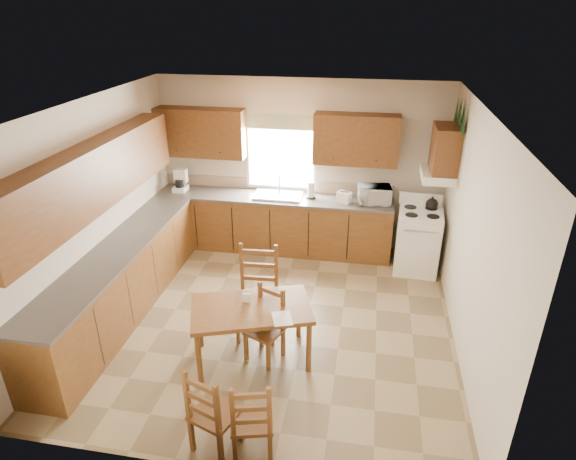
% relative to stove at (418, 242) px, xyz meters
% --- Properties ---
extents(floor, '(4.50, 4.50, 0.00)m').
position_rel_stove_xyz_m(floor, '(-1.88, -1.66, -0.46)').
color(floor, '#897551').
rests_on(floor, ground).
extents(ceiling, '(4.50, 4.50, 0.00)m').
position_rel_stove_xyz_m(ceiling, '(-1.88, -1.66, 2.24)').
color(ceiling, brown).
rests_on(ceiling, floor).
extents(wall_left, '(4.50, 4.50, 0.00)m').
position_rel_stove_xyz_m(wall_left, '(-4.13, -1.66, 0.89)').
color(wall_left, beige).
rests_on(wall_left, floor).
extents(wall_right, '(4.50, 4.50, 0.00)m').
position_rel_stove_xyz_m(wall_right, '(0.37, -1.66, 0.89)').
color(wall_right, beige).
rests_on(wall_right, floor).
extents(wall_back, '(4.50, 4.50, 0.00)m').
position_rel_stove_xyz_m(wall_back, '(-1.88, 0.59, 0.89)').
color(wall_back, beige).
rests_on(wall_back, floor).
extents(wall_front, '(4.50, 4.50, 0.00)m').
position_rel_stove_xyz_m(wall_front, '(-1.88, -3.91, 0.89)').
color(wall_front, beige).
rests_on(wall_front, floor).
extents(lower_cab_back, '(3.75, 0.60, 0.88)m').
position_rel_stove_xyz_m(lower_cab_back, '(-2.25, 0.29, -0.02)').
color(lower_cab_back, brown).
rests_on(lower_cab_back, floor).
extents(lower_cab_left, '(0.60, 3.60, 0.88)m').
position_rel_stove_xyz_m(lower_cab_left, '(-3.83, -1.81, -0.02)').
color(lower_cab_left, brown).
rests_on(lower_cab_left, floor).
extents(counter_back, '(3.75, 0.63, 0.04)m').
position_rel_stove_xyz_m(counter_back, '(-2.25, 0.29, 0.44)').
color(counter_back, '#514A44').
rests_on(counter_back, lower_cab_back).
extents(counter_left, '(0.63, 3.60, 0.04)m').
position_rel_stove_xyz_m(counter_left, '(-3.83, -1.81, 0.44)').
color(counter_left, '#514A44').
rests_on(counter_left, lower_cab_left).
extents(backsplash, '(3.75, 0.01, 0.18)m').
position_rel_stove_xyz_m(backsplash, '(-2.25, 0.58, 0.55)').
color(backsplash, '#9C886B').
rests_on(backsplash, counter_back).
extents(upper_cab_back_left, '(1.41, 0.33, 0.75)m').
position_rel_stove_xyz_m(upper_cab_back_left, '(-3.43, 0.43, 1.39)').
color(upper_cab_back_left, brown).
rests_on(upper_cab_back_left, wall_back).
extents(upper_cab_back_right, '(1.25, 0.33, 0.75)m').
position_rel_stove_xyz_m(upper_cab_back_right, '(-1.02, 0.43, 1.39)').
color(upper_cab_back_right, brown).
rests_on(upper_cab_back_right, wall_back).
extents(upper_cab_left, '(0.33, 3.60, 0.75)m').
position_rel_stove_xyz_m(upper_cab_left, '(-3.96, -1.81, 1.39)').
color(upper_cab_left, brown).
rests_on(upper_cab_left, wall_left).
extents(upper_cab_stove, '(0.33, 0.62, 0.62)m').
position_rel_stove_xyz_m(upper_cab_stove, '(0.20, -0.01, 1.44)').
color(upper_cab_stove, brown).
rests_on(upper_cab_stove, wall_right).
extents(range_hood, '(0.44, 0.62, 0.12)m').
position_rel_stove_xyz_m(range_hood, '(0.15, -0.01, 1.06)').
color(range_hood, white).
rests_on(range_hood, wall_right).
extents(window_frame, '(1.13, 0.02, 1.18)m').
position_rel_stove_xyz_m(window_frame, '(-2.18, 0.56, 1.09)').
color(window_frame, white).
rests_on(window_frame, wall_back).
extents(window_pane, '(1.05, 0.01, 1.10)m').
position_rel_stove_xyz_m(window_pane, '(-2.18, 0.56, 1.09)').
color(window_pane, white).
rests_on(window_pane, wall_back).
extents(window_valance, '(1.19, 0.01, 0.24)m').
position_rel_stove_xyz_m(window_valance, '(-2.18, 0.53, 1.59)').
color(window_valance, '#4A6638').
rests_on(window_valance, wall_back).
extents(sink_basin, '(0.75, 0.45, 0.04)m').
position_rel_stove_xyz_m(sink_basin, '(-2.18, 0.29, 0.48)').
color(sink_basin, silver).
rests_on(sink_basin, counter_back).
extents(pine_decal_a, '(0.22, 0.22, 0.36)m').
position_rel_stove_xyz_m(pine_decal_a, '(0.33, -0.33, 1.92)').
color(pine_decal_a, '#123C19').
rests_on(pine_decal_a, wall_right).
extents(pine_decal_b, '(0.22, 0.22, 0.36)m').
position_rel_stove_xyz_m(pine_decal_b, '(0.33, -0.01, 1.96)').
color(pine_decal_b, '#123C19').
rests_on(pine_decal_b, wall_right).
extents(pine_decal_c, '(0.22, 0.22, 0.36)m').
position_rel_stove_xyz_m(pine_decal_c, '(0.33, 0.31, 1.92)').
color(pine_decal_c, '#123C19').
rests_on(pine_decal_c, wall_right).
extents(stove, '(0.67, 0.69, 0.93)m').
position_rel_stove_xyz_m(stove, '(0.00, 0.00, 0.00)').
color(stove, white).
rests_on(stove, floor).
extents(coffeemaker, '(0.22, 0.25, 0.33)m').
position_rel_stove_xyz_m(coffeemaker, '(-3.79, 0.27, 0.62)').
color(coffeemaker, white).
rests_on(coffeemaker, counter_back).
extents(paper_towel, '(0.15, 0.15, 0.26)m').
position_rel_stove_xyz_m(paper_towel, '(-1.66, 0.33, 0.59)').
color(paper_towel, white).
rests_on(paper_towel, counter_back).
extents(toaster, '(0.24, 0.20, 0.17)m').
position_rel_stove_xyz_m(toaster, '(-1.14, 0.24, 0.54)').
color(toaster, white).
rests_on(toaster, counter_back).
extents(microwave, '(0.49, 0.37, 0.27)m').
position_rel_stove_xyz_m(microwave, '(-0.69, 0.29, 0.59)').
color(microwave, white).
rests_on(microwave, counter_back).
extents(dining_table, '(1.47, 1.12, 0.69)m').
position_rel_stove_xyz_m(dining_table, '(-1.95, -2.41, -0.12)').
color(dining_table, brown).
rests_on(dining_table, floor).
extents(chair_near_left, '(0.49, 0.48, 0.92)m').
position_rel_stove_xyz_m(chair_near_left, '(-1.99, -3.65, -0.01)').
color(chair_near_left, brown).
rests_on(chair_near_left, floor).
extents(chair_near_right, '(0.44, 0.43, 0.87)m').
position_rel_stove_xyz_m(chair_near_right, '(-1.65, -3.65, -0.03)').
color(chair_near_right, brown).
rests_on(chair_near_right, floor).
extents(chair_far_left, '(0.51, 0.49, 1.13)m').
position_rel_stove_xyz_m(chair_far_left, '(-1.99, -1.98, 0.10)').
color(chair_far_left, brown).
rests_on(chair_far_left, floor).
extents(chair_far_right, '(0.48, 0.47, 0.88)m').
position_rel_stove_xyz_m(chair_far_right, '(-1.82, -2.38, -0.02)').
color(chair_far_right, brown).
rests_on(chair_far_right, floor).
extents(table_paper, '(0.27, 0.31, 0.00)m').
position_rel_stove_xyz_m(table_paper, '(-1.58, -2.56, 0.23)').
color(table_paper, white).
rests_on(table_paper, dining_table).
extents(table_card, '(0.08, 0.02, 0.11)m').
position_rel_stove_xyz_m(table_card, '(-2.03, -2.33, 0.29)').
color(table_card, white).
rests_on(table_card, dining_table).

